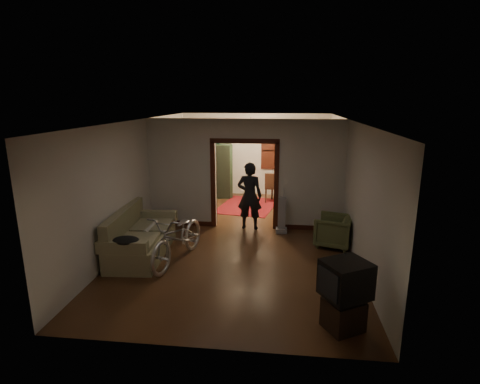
% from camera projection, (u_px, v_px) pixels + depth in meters
% --- Properties ---
extents(floor, '(5.00, 8.50, 0.01)m').
position_uv_depth(floor, '(241.00, 237.00, 9.15)').
color(floor, '#351E10').
rests_on(floor, ground).
extents(ceiling, '(5.00, 8.50, 0.01)m').
position_uv_depth(ceiling, '(242.00, 120.00, 8.47)').
color(ceiling, white).
rests_on(ceiling, floor).
extents(wall_back, '(5.00, 0.02, 2.80)m').
position_uv_depth(wall_back, '(255.00, 155.00, 12.91)').
color(wall_back, beige).
rests_on(wall_back, floor).
extents(wall_left, '(0.02, 8.50, 2.80)m').
position_uv_depth(wall_left, '(139.00, 178.00, 9.09)').
color(wall_left, beige).
rests_on(wall_left, floor).
extents(wall_right, '(0.02, 8.50, 2.80)m').
position_uv_depth(wall_right, '(350.00, 183.00, 8.54)').
color(wall_right, beige).
rests_on(wall_right, floor).
extents(partition_wall, '(5.00, 0.14, 2.80)m').
position_uv_depth(partition_wall, '(245.00, 174.00, 9.54)').
color(partition_wall, beige).
rests_on(partition_wall, floor).
extents(door_casing, '(1.74, 0.20, 2.32)m').
position_uv_depth(door_casing, '(245.00, 186.00, 9.61)').
color(door_casing, '#35140C').
rests_on(door_casing, floor).
extents(far_window, '(0.98, 0.06, 1.28)m').
position_uv_depth(far_window, '(275.00, 151.00, 12.76)').
color(far_window, black).
rests_on(far_window, wall_back).
extents(chandelier, '(0.24, 0.24, 0.24)m').
position_uv_depth(chandelier, '(251.00, 131.00, 10.99)').
color(chandelier, '#FFE0A5').
rests_on(chandelier, ceiling).
extents(light_switch, '(0.08, 0.01, 0.12)m').
position_uv_depth(light_switch, '(286.00, 182.00, 9.38)').
color(light_switch, silver).
rests_on(light_switch, partition_wall).
extents(sofa, '(1.11, 2.21, 0.99)m').
position_uv_depth(sofa, '(142.00, 233.00, 7.99)').
color(sofa, olive).
rests_on(sofa, floor).
extents(rolled_paper, '(0.09, 0.73, 0.09)m').
position_uv_depth(rolled_paper, '(151.00, 227.00, 8.26)').
color(rolled_paper, beige).
rests_on(rolled_paper, sofa).
extents(jacket, '(0.51, 0.38, 0.15)m').
position_uv_depth(jacket, '(126.00, 240.00, 7.06)').
color(jacket, black).
rests_on(jacket, sofa).
extents(bicycle, '(1.13, 2.14, 1.07)m').
position_uv_depth(bicycle, '(178.00, 237.00, 7.64)').
color(bicycle, silver).
rests_on(bicycle, floor).
extents(armchair, '(0.99, 0.97, 0.72)m').
position_uv_depth(armchair, '(334.00, 231.00, 8.50)').
color(armchair, '#505932').
rests_on(armchair, floor).
extents(tv_stand, '(0.67, 0.65, 0.46)m').
position_uv_depth(tv_stand, '(343.00, 314.00, 5.45)').
color(tv_stand, black).
rests_on(tv_stand, floor).
extents(crt_tv, '(0.80, 0.78, 0.53)m').
position_uv_depth(crt_tv, '(346.00, 279.00, 5.31)').
color(crt_tv, black).
rests_on(crt_tv, tv_stand).
extents(vacuum, '(0.30, 0.24, 0.92)m').
position_uv_depth(vacuum, '(282.00, 215.00, 9.32)').
color(vacuum, gray).
rests_on(vacuum, floor).
extents(person, '(0.66, 0.46, 1.74)m').
position_uv_depth(person, '(250.00, 196.00, 9.53)').
color(person, black).
rests_on(person, floor).
extents(oriental_rug, '(1.97, 2.37, 0.02)m').
position_uv_depth(oriental_rug, '(247.00, 206.00, 11.74)').
color(oriental_rug, maroon).
rests_on(oriental_rug, floor).
extents(locker, '(1.01, 0.73, 1.82)m').
position_uv_depth(locker, '(218.00, 171.00, 12.61)').
color(locker, '#21341F').
rests_on(locker, floor).
extents(globe, '(0.27, 0.27, 0.27)m').
position_uv_depth(globe, '(218.00, 140.00, 12.35)').
color(globe, '#1E5972').
rests_on(globe, locker).
extents(desk, '(1.08, 0.73, 0.73)m').
position_uv_depth(desk, '(286.00, 188.00, 12.54)').
color(desk, black).
rests_on(desk, floor).
extents(desk_chair, '(0.53, 0.53, 0.98)m').
position_uv_depth(desk_chair, '(272.00, 187.00, 12.12)').
color(desk_chair, black).
rests_on(desk_chair, floor).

